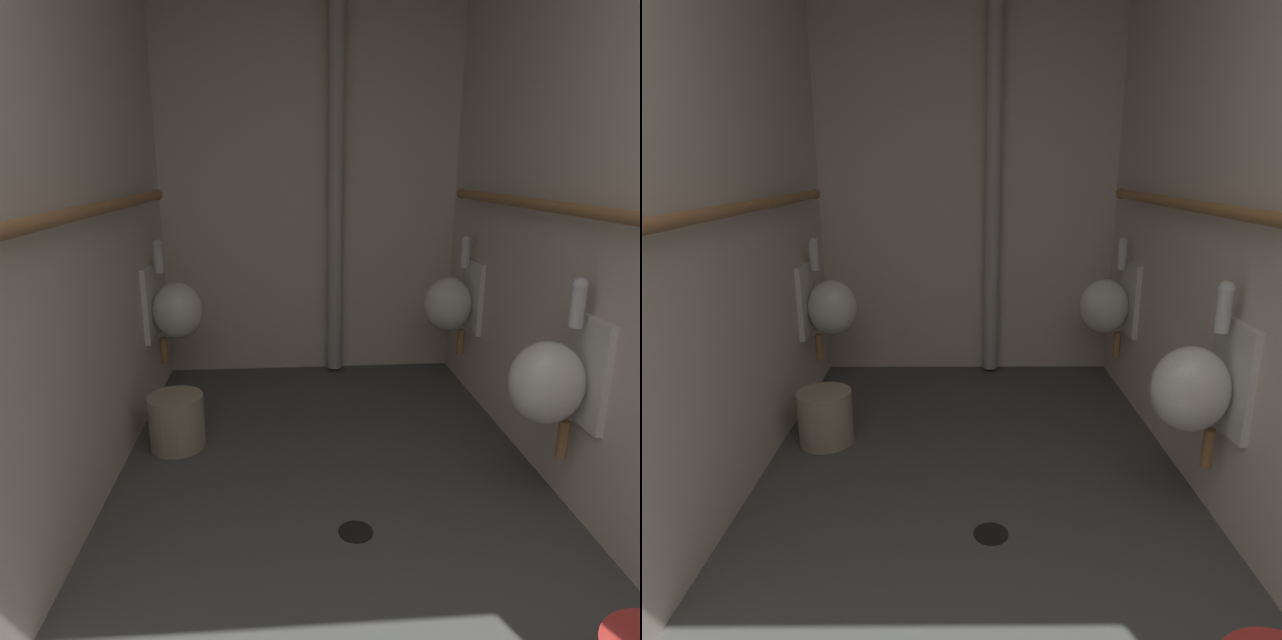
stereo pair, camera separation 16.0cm
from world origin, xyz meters
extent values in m
cube|color=#4C4F4C|center=(0.00, 1.83, -0.04)|extent=(2.11, 3.78, 0.08)
cube|color=beige|center=(-1.03, 1.83, 1.25)|extent=(0.06, 3.78, 2.51)
cube|color=beige|center=(1.03, 1.83, 1.25)|extent=(0.06, 3.78, 2.51)
cube|color=beige|center=(0.00, 3.69, 1.25)|extent=(2.11, 0.06, 2.51)
ellipsoid|color=silver|center=(-0.83, 3.12, 0.58)|extent=(0.30, 0.26, 0.34)
cube|color=silver|center=(-0.98, 3.12, 0.63)|extent=(0.03, 0.30, 0.44)
cylinder|color=silver|center=(-0.92, 3.12, 0.89)|extent=(0.06, 0.06, 0.16)
sphere|color=silver|center=(-0.92, 3.12, 0.98)|extent=(0.06, 0.06, 0.06)
cylinder|color=#9E7042|center=(-0.93, 3.12, 0.33)|extent=(0.04, 0.04, 0.16)
ellipsoid|color=silver|center=(0.83, 1.85, 0.58)|extent=(0.30, 0.26, 0.34)
cube|color=silver|center=(0.98, 1.85, 0.63)|extent=(0.03, 0.30, 0.44)
cylinder|color=silver|center=(0.92, 1.85, 0.89)|extent=(0.06, 0.06, 0.16)
sphere|color=silver|center=(0.92, 1.85, 0.98)|extent=(0.06, 0.06, 0.06)
cylinder|color=#9E7042|center=(0.93, 1.85, 0.33)|extent=(0.04, 0.04, 0.16)
ellipsoid|color=silver|center=(0.83, 3.15, 0.58)|extent=(0.30, 0.26, 0.34)
cube|color=silver|center=(0.98, 3.15, 0.63)|extent=(0.03, 0.30, 0.44)
cylinder|color=silver|center=(0.92, 3.15, 0.89)|extent=(0.06, 0.06, 0.16)
sphere|color=silver|center=(0.92, 3.15, 0.98)|extent=(0.06, 0.06, 0.06)
cylinder|color=#9E7042|center=(0.93, 3.15, 0.33)|extent=(0.04, 0.04, 0.16)
cylinder|color=#9E7042|center=(-0.94, 1.81, 1.25)|extent=(0.05, 3.02, 0.05)
sphere|color=#9E7042|center=(-0.94, 3.32, 1.25)|extent=(0.06, 0.06, 0.06)
cylinder|color=#9E7042|center=(0.94, 1.83, 1.25)|extent=(0.05, 3.04, 0.05)
sphere|color=#9E7042|center=(0.94, 3.35, 1.25)|extent=(0.06, 0.06, 0.06)
cylinder|color=#B2B2B2|center=(0.16, 3.58, 1.25)|extent=(0.10, 0.10, 2.46)
cylinder|color=black|center=(0.06, 1.77, 0.00)|extent=(0.14, 0.14, 0.01)
cylinder|color=#9E937A|center=(-0.76, 2.53, 0.14)|extent=(0.28, 0.28, 0.28)
camera|label=1|loc=(-0.22, -0.09, 1.41)|focal=30.72mm
camera|label=2|loc=(-0.06, -0.09, 1.41)|focal=30.72mm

